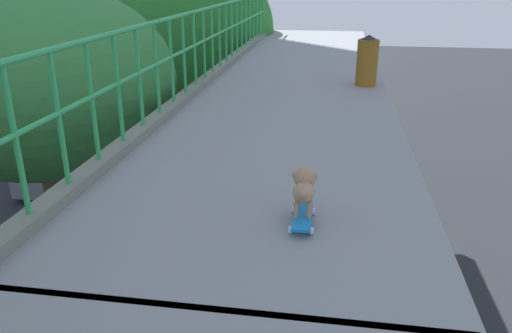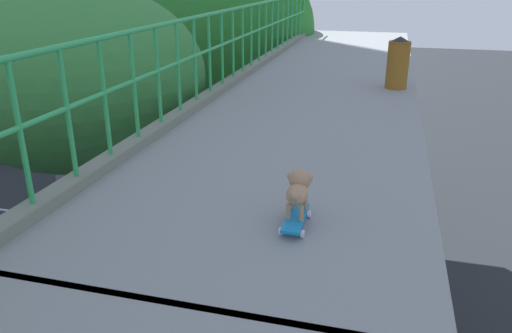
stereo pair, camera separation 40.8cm
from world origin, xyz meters
name	(u,v)px [view 1 (the left image)]	position (x,y,z in m)	size (l,w,h in m)	color
car_white_fifth	(105,219)	(-5.02, 11.70, 0.72)	(1.90, 4.15, 1.46)	silver
car_grey_sixth	(61,167)	(-8.78, 15.71, 0.72)	(1.82, 4.13, 1.49)	slate
car_blue_seventh	(174,148)	(-5.01, 18.84, 0.66)	(1.99, 3.91, 1.40)	navy
city_bus	(166,72)	(-9.14, 30.30, 1.92)	(2.50, 11.96, 3.41)	beige
roadside_tree_mid	(44,87)	(-2.87, 6.08, 6.27)	(4.46, 4.46, 7.98)	#4D3D31
roadside_tree_far	(190,31)	(-2.79, 14.70, 6.30)	(5.54, 5.54, 8.80)	#4D3329
toy_skateboard	(302,216)	(1.80, 1.85, 6.32)	(0.19, 0.51, 0.08)	#1781CA
small_dog	(304,186)	(1.80, 1.94, 6.54)	(0.20, 0.40, 0.33)	tan
litter_bin	(367,60)	(2.53, 7.11, 6.70)	(0.37, 0.37, 0.85)	#8D581A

